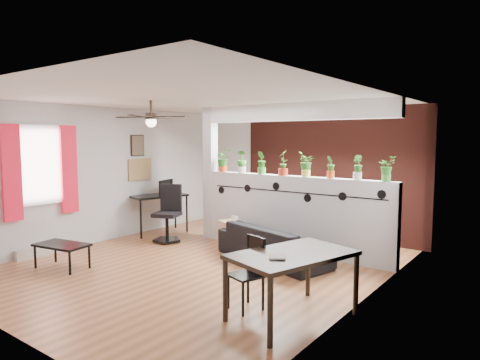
# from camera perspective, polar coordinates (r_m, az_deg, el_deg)

# --- Properties ---
(room_shell) EXTENTS (6.30, 7.10, 2.90)m
(room_shell) POSITION_cam_1_polar(r_m,az_deg,el_deg) (6.70, -5.11, -0.44)
(room_shell) COLOR brown
(room_shell) RESTS_ON ground
(partition_wall) EXTENTS (3.60, 0.18, 1.35)m
(partition_wall) POSITION_cam_1_polar(r_m,az_deg,el_deg) (7.54, 7.19, -4.58)
(partition_wall) COLOR #BCBCC1
(partition_wall) RESTS_ON ground
(ceiling_header) EXTENTS (3.60, 0.18, 0.30)m
(ceiling_header) POSITION_cam_1_polar(r_m,az_deg,el_deg) (7.43, 7.36, 9.01)
(ceiling_header) COLOR white
(ceiling_header) RESTS_ON room_shell
(pier_column) EXTENTS (0.22, 0.20, 2.60)m
(pier_column) POSITION_cam_1_polar(r_m,az_deg,el_deg) (8.55, -3.98, 0.88)
(pier_column) COLOR #BCBCC1
(pier_column) RESTS_ON ground
(brick_panel) EXTENTS (3.90, 0.05, 2.60)m
(brick_panel) POSITION_cam_1_polar(r_m,az_deg,el_deg) (8.76, 11.97, 0.88)
(brick_panel) COLOR #9E3B2E
(brick_panel) RESTS_ON ground
(vine_decal) EXTENTS (3.31, 0.01, 0.30)m
(vine_decal) POSITION_cam_1_polar(r_m,az_deg,el_deg) (7.39, 6.86, -1.60)
(vine_decal) COLOR black
(vine_decal) RESTS_ON partition_wall
(window_assembly) EXTENTS (0.09, 1.30, 1.55)m
(window_assembly) POSITION_cam_1_polar(r_m,az_deg,el_deg) (7.96, -25.02, 1.52)
(window_assembly) COLOR white
(window_assembly) RESTS_ON room_shell
(baseboard_heater) EXTENTS (0.08, 1.00, 0.18)m
(baseboard_heater) POSITION_cam_1_polar(r_m,az_deg,el_deg) (8.15, -24.55, -8.47)
(baseboard_heater) COLOR silver
(baseboard_heater) RESTS_ON ground
(corkboard) EXTENTS (0.03, 0.60, 0.45)m
(corkboard) POSITION_cam_1_polar(r_m,az_deg,el_deg) (9.20, -13.19, 1.39)
(corkboard) COLOR olive
(corkboard) RESTS_ON room_shell
(framed_art) EXTENTS (0.03, 0.34, 0.44)m
(framed_art) POSITION_cam_1_polar(r_m,az_deg,el_deg) (9.14, -13.50, 4.50)
(framed_art) COLOR #8C7259
(framed_art) RESTS_ON room_shell
(ceiling_fan) EXTENTS (1.19, 1.19, 0.43)m
(ceiling_fan) POSITION_cam_1_polar(r_m,az_deg,el_deg) (7.02, -11.77, 8.04)
(ceiling_fan) COLOR black
(ceiling_fan) RESTS_ON room_shell
(potted_plant_0) EXTENTS (0.28, 0.29, 0.44)m
(potted_plant_0) POSITION_cam_1_polar(r_m,az_deg,el_deg) (8.32, -2.26, 2.70)
(potted_plant_0) COLOR #E9441B
(potted_plant_0) RESTS_ON partition_wall
(potted_plant_1) EXTENTS (0.27, 0.25, 0.43)m
(potted_plant_1) POSITION_cam_1_polar(r_m,az_deg,el_deg) (8.04, 0.24, 2.57)
(potted_plant_1) COLOR silver
(potted_plant_1) RESTS_ON partition_wall
(potted_plant_2) EXTENTS (0.26, 0.27, 0.42)m
(potted_plant_2) POSITION_cam_1_polar(r_m,az_deg,el_deg) (7.79, 2.92, 2.42)
(potted_plant_2) COLOR #398931
(potted_plant_2) RESTS_ON partition_wall
(potted_plant_3) EXTENTS (0.26, 0.29, 0.46)m
(potted_plant_3) POSITION_cam_1_polar(r_m,az_deg,el_deg) (7.54, 5.78, 2.46)
(potted_plant_3) COLOR #B02B1C
(potted_plant_3) RESTS_ON partition_wall
(potted_plant_4) EXTENTS (0.23, 0.26, 0.42)m
(potted_plant_4) POSITION_cam_1_polar(r_m,az_deg,el_deg) (7.32, 8.81, 2.19)
(potted_plant_4) COLOR #D4D44A
(potted_plant_4) RESTS_ON partition_wall
(potted_plant_5) EXTENTS (0.19, 0.21, 0.37)m
(potted_plant_5) POSITION_cam_1_polar(r_m,az_deg,el_deg) (7.13, 12.02, 1.81)
(potted_plant_5) COLOR #C34717
(potted_plant_5) RESTS_ON partition_wall
(potted_plant_6) EXTENTS (0.25, 0.23, 0.39)m
(potted_plant_6) POSITION_cam_1_polar(r_m,az_deg,el_deg) (6.95, 15.41, 1.73)
(potted_plant_6) COLOR white
(potted_plant_6) RESTS_ON partition_wall
(potted_plant_7) EXTENTS (0.23, 0.24, 0.39)m
(potted_plant_7) POSITION_cam_1_polar(r_m,az_deg,el_deg) (6.80, 18.95, 1.54)
(potted_plant_7) COLOR green
(potted_plant_7) RESTS_ON partition_wall
(sofa) EXTENTS (2.05, 1.24, 0.56)m
(sofa) POSITION_cam_1_polar(r_m,az_deg,el_deg) (7.08, 4.44, -8.47)
(sofa) COLOR black
(sofa) RESTS_ON ground
(cube_shelf) EXTENTS (0.53, 0.50, 0.51)m
(cube_shelf) POSITION_cam_1_polar(r_m,az_deg,el_deg) (7.79, -1.02, -7.34)
(cube_shelf) COLOR tan
(cube_shelf) RESTS_ON ground
(cup) EXTENTS (0.13, 0.13, 0.10)m
(cup) POSITION_cam_1_polar(r_m,az_deg,el_deg) (7.70, -0.73, -5.16)
(cup) COLOR gray
(cup) RESTS_ON cube_shelf
(computer_desk) EXTENTS (0.89, 1.25, 0.82)m
(computer_desk) POSITION_cam_1_polar(r_m,az_deg,el_deg) (9.16, -10.78, -2.43)
(computer_desk) COLOR black
(computer_desk) RESTS_ON ground
(monitor) EXTENTS (0.30, 0.13, 0.17)m
(monitor) POSITION_cam_1_polar(r_m,az_deg,el_deg) (9.24, -10.11, -1.32)
(monitor) COLOR black
(monitor) RESTS_ON computer_desk
(office_chair) EXTENTS (0.59, 0.60, 1.09)m
(office_chair) POSITION_cam_1_polar(r_m,az_deg,el_deg) (8.42, -9.54, -4.89)
(office_chair) COLOR black
(office_chair) RESTS_ON ground
(dining_table) EXTENTS (1.18, 1.54, 0.74)m
(dining_table) POSITION_cam_1_polar(r_m,az_deg,el_deg) (4.83, 6.97, -10.50)
(dining_table) COLOR black
(dining_table) RESTS_ON ground
(book) EXTENTS (0.26, 0.28, 0.02)m
(book) POSITION_cam_1_polar(r_m,az_deg,el_deg) (4.61, 4.01, -10.10)
(book) COLOR gray
(book) RESTS_ON dining_table
(folding_chair) EXTENTS (0.43, 0.43, 0.85)m
(folding_chair) POSITION_cam_1_polar(r_m,az_deg,el_deg) (5.12, 1.47, -11.43)
(folding_chair) COLOR black
(folding_chair) RESTS_ON ground
(coffee_table) EXTENTS (0.89, 0.60, 0.38)m
(coffee_table) POSITION_cam_1_polar(r_m,az_deg,el_deg) (7.19, -22.67, -8.17)
(coffee_table) COLOR black
(coffee_table) RESTS_ON ground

